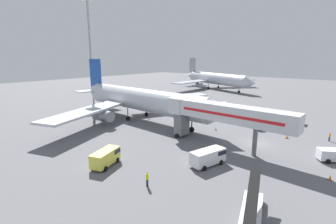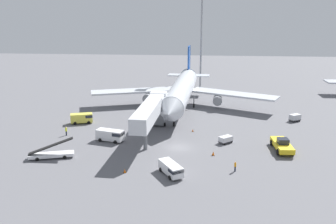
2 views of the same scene
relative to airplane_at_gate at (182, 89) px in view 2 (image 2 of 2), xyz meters
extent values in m
plane|color=slate|center=(0.97, -28.44, -4.91)|extent=(300.00, 300.00, 0.00)
cylinder|color=silver|center=(-0.08, -1.54, 0.04)|extent=(7.17, 37.14, 5.20)
cone|color=silver|center=(-1.18, -22.16, 0.04)|extent=(5.33, 4.64, 5.10)
cone|color=silver|center=(1.08, 20.28, 0.43)|extent=(5.30, 7.05, 4.94)
cube|color=#1947A3|center=(0.99, 18.58, 5.25)|extent=(0.64, 5.35, 8.33)
cube|color=silver|center=(4.08, 17.93, 0.69)|extent=(6.44, 4.21, 0.24)
cube|color=silver|center=(-2.15, 18.26, 0.69)|extent=(6.44, 4.21, 0.24)
cube|color=silver|center=(12.97, 1.04, -1.13)|extent=(22.80, 14.44, 0.44)
cube|color=silver|center=(-12.78, 2.41, -1.13)|extent=(23.17, 12.41, 0.44)
cylinder|color=gray|center=(9.05, -0.15, -2.56)|extent=(2.47, 3.12, 2.31)
cylinder|color=gray|center=(-9.01, 0.82, -2.56)|extent=(2.47, 3.12, 2.31)
cylinder|color=gray|center=(-0.85, -15.92, -2.94)|extent=(0.28, 0.28, 2.84)
cylinder|color=black|center=(-0.85, -15.92, -4.36)|extent=(0.41, 1.12, 1.10)
cylinder|color=gray|center=(3.02, 0.51, -2.94)|extent=(0.28, 0.28, 2.84)
cylinder|color=black|center=(3.02, 0.51, -4.36)|extent=(0.41, 1.12, 1.10)
cylinder|color=gray|center=(-2.95, 0.83, -2.94)|extent=(0.28, 0.28, 2.84)
cylinder|color=black|center=(-2.95, 0.83, -4.36)|extent=(0.41, 1.12, 1.10)
cube|color=silver|center=(-4.72, -26.07, 1.09)|extent=(3.92, 20.46, 2.70)
cube|color=red|center=(-6.24, -26.00, 1.09)|extent=(0.82, 17.07, 0.44)
cube|color=silver|center=(-4.23, -15.31, 1.09)|extent=(3.57, 2.95, 2.84)
cube|color=#232833|center=(-4.17, -14.01, 1.34)|extent=(3.31, 0.39, 0.90)
cube|color=slate|center=(-4.26, -15.91, -2.38)|extent=(2.63, 1.91, 4.25)
cylinder|color=black|center=(-5.68, -15.85, -4.51)|extent=(0.34, 0.81, 0.80)
cylinder|color=black|center=(-2.83, -15.98, -4.51)|extent=(0.34, 0.81, 0.80)
cylinder|color=slate|center=(-4.90, -30.14, -2.58)|extent=(0.70, 0.70, 4.65)
cube|color=yellow|center=(19.46, -28.32, -3.91)|extent=(2.99, 7.41, 0.90)
cube|color=#232833|center=(19.48, -28.68, -3.00)|extent=(1.90, 1.90, 0.90)
cylinder|color=black|center=(20.82, -30.61, -4.36)|extent=(0.46, 1.12, 1.10)
cylinder|color=black|center=(18.37, -30.75, -4.36)|extent=(0.46, 1.12, 1.10)
cylinder|color=black|center=(20.55, -25.89, -4.36)|extent=(0.46, 1.12, 1.10)
cylinder|color=black|center=(18.10, -26.03, -4.36)|extent=(0.46, 1.12, 1.10)
cube|color=white|center=(-20.14, -35.57, -4.33)|extent=(7.59, 3.91, 0.55)
cube|color=black|center=(-20.14, -35.57, -2.76)|extent=(7.39, 3.12, 2.54)
cylinder|color=black|center=(-18.28, -34.08, -4.61)|extent=(0.64, 0.38, 0.60)
cylinder|color=black|center=(-17.77, -35.76, -4.61)|extent=(0.64, 0.38, 0.60)
cylinder|color=black|center=(-22.51, -35.37, -4.61)|extent=(0.64, 0.38, 0.60)
cylinder|color=black|center=(-22.00, -37.05, -4.61)|extent=(0.64, 0.38, 0.60)
cube|color=#E5DB4C|center=(-21.50, -15.47, -3.67)|extent=(5.10, 3.32, 1.90)
cube|color=#1E232D|center=(-19.97, -14.95, -3.25)|extent=(2.05, 2.32, 0.61)
cylinder|color=black|center=(-20.40, -14.13, -4.57)|extent=(0.75, 0.54, 0.68)
cylinder|color=black|center=(-19.82, -15.87, -4.57)|extent=(0.75, 0.54, 0.68)
cylinder|color=black|center=(-23.19, -15.07, -4.57)|extent=(0.75, 0.54, 0.68)
cylinder|color=black|center=(-22.60, -16.80, -4.57)|extent=(0.75, 0.54, 0.68)
cube|color=white|center=(-12.31, -26.37, -3.66)|extent=(5.60, 3.27, 1.92)
cube|color=#1E232D|center=(-10.58, -26.82, -3.23)|extent=(2.15, 2.39, 0.62)
cylinder|color=black|center=(-10.49, -25.86, -4.57)|extent=(0.75, 0.52, 0.68)
cylinder|color=black|center=(-10.98, -27.71, -4.57)|extent=(0.75, 0.52, 0.68)
cylinder|color=black|center=(-13.64, -25.02, -4.57)|extent=(0.75, 0.52, 0.68)
cylinder|color=black|center=(-14.13, -26.87, -4.57)|extent=(0.75, 0.52, 0.68)
cube|color=white|center=(0.53, -40.22, -3.86)|extent=(4.27, 5.33, 1.53)
cube|color=#1E232D|center=(1.45, -41.70, -3.52)|extent=(2.46, 2.38, 0.49)
cylinder|color=black|center=(2.12, -41.10, -4.57)|extent=(0.64, 0.75, 0.68)
cylinder|color=black|center=(0.61, -42.03, -4.57)|extent=(0.64, 0.75, 0.68)
cylinder|color=black|center=(0.45, -38.40, -4.57)|extent=(0.64, 0.75, 0.68)
cylinder|color=black|center=(-1.06, -39.33, -4.57)|extent=(0.64, 0.75, 0.68)
cube|color=#38383D|center=(26.20, -9.39, -4.62)|extent=(2.84, 2.55, 0.22)
cube|color=silver|center=(26.20, -9.39, -3.91)|extent=(2.84, 2.55, 1.18)
cylinder|color=black|center=(26.56, -8.36, -4.73)|extent=(0.37, 0.30, 0.36)
cylinder|color=black|center=(27.29, -9.48, -4.73)|extent=(0.37, 0.30, 0.36)
cylinder|color=black|center=(25.12, -9.30, -4.73)|extent=(0.37, 0.30, 0.36)
cylinder|color=black|center=(25.85, -10.42, -4.73)|extent=(0.37, 0.30, 0.36)
cube|color=#38383D|center=(9.68, -25.37, -4.62)|extent=(2.85, 2.75, 0.22)
cube|color=silver|center=(9.68, -25.37, -4.05)|extent=(2.85, 2.75, 0.91)
cylinder|color=black|center=(9.45, -26.45, -4.73)|extent=(0.35, 0.33, 0.36)
cylinder|color=black|center=(8.58, -25.46, -4.73)|extent=(0.35, 0.33, 0.36)
cylinder|color=black|center=(10.78, -25.28, -4.73)|extent=(0.35, 0.33, 0.36)
cylinder|color=black|center=(9.92, -24.29, -4.73)|extent=(0.35, 0.33, 0.36)
cylinder|color=#1E2333|center=(10.39, -38.14, -4.52)|extent=(0.31, 0.31, 0.78)
cylinder|color=orange|center=(10.39, -38.14, -3.81)|extent=(0.41, 0.41, 0.62)
sphere|color=tan|center=(10.39, -38.14, -3.38)|extent=(0.21, 0.21, 0.21)
cylinder|color=#1E2333|center=(-21.91, -23.91, -4.47)|extent=(0.31, 0.31, 0.88)
cylinder|color=#D8EA19|center=(-21.91, -23.91, -3.68)|extent=(0.41, 0.41, 0.70)
sphere|color=tan|center=(-21.91, -23.91, -3.19)|extent=(0.24, 0.24, 0.24)
cube|color=black|center=(-6.55, -40.24, -4.89)|extent=(0.43, 0.43, 0.03)
cone|color=orange|center=(-6.55, -40.24, -4.57)|extent=(0.36, 0.36, 0.63)
cube|color=black|center=(3.34, -19.11, -4.89)|extent=(0.37, 0.37, 0.03)
cone|color=orange|center=(3.34, -19.11, -4.61)|extent=(0.32, 0.32, 0.55)
cube|color=black|center=(7.19, -31.83, -4.89)|extent=(0.49, 0.49, 0.03)
cone|color=orange|center=(7.19, -31.83, -4.52)|extent=(0.41, 0.41, 0.71)
cylinder|color=#93969B|center=(4.46, 25.58, 10.66)|extent=(0.56, 0.56, 31.14)
camera|label=1|loc=(-40.63, -42.41, 9.86)|focal=26.30mm
camera|label=2|loc=(4.86, -90.86, 18.83)|focal=38.85mm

